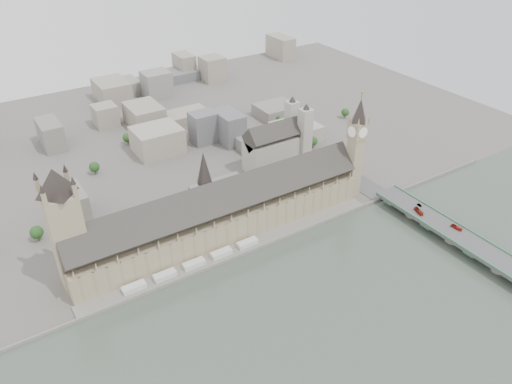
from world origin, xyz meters
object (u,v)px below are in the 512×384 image
westminster_bridge (446,232)px  car_approach (361,169)px  car_silver (419,205)px  red_bus_north (419,211)px  red_bus_south (456,227)px  palace_of_westminster (221,213)px  westminster_abbey (278,145)px  elizabeth_tower (356,142)px  victoria_tower (65,224)px

westminster_bridge → car_approach: (6.52, 114.78, 5.79)m
westminster_bridge → car_silver: 36.57m
red_bus_north → red_bus_south: bearing=-59.0°
westminster_bridge → palace_of_westminster: bearing=146.5°
red_bus_north → westminster_abbey: bearing=123.9°
red_bus_south → palace_of_westminster: bearing=139.5°
elizabeth_tower → car_silver: (29.21, -59.79, -47.04)m
victoria_tower → red_bus_north: size_ratio=8.58×
red_bus_south → elizabeth_tower: bearing=99.3°
elizabeth_tower → red_bus_north: bearing=-73.4°
red_bus_south → car_approach: red_bus_south is taller
palace_of_westminster → victoria_tower: (-122.00, 6.30, 32.50)m
palace_of_westminster → red_bus_south: palace_of_westminster is taller
red_bus_north → car_silver: bearing=54.9°
red_bus_south → car_silver: (0.72, 41.42, -0.60)m
victoria_tower → car_silver: size_ratio=20.68×
westminster_bridge → red_bus_south: red_bus_south is taller
victoria_tower → red_bus_north: victoria_tower is taller
palace_of_westminster → westminster_bridge: palace_of_westminster is taller
red_bus_south → car_approach: 120.50m
elizabeth_tower → victoria_tower: bearing=176.0°
elizabeth_tower → car_silver: elizabeth_tower is taller
elizabeth_tower → car_silver: size_ratio=22.23×
car_silver → elizabeth_tower: bearing=120.4°
victoria_tower → car_approach: (290.52, 1.28, -44.29)m
red_bus_north → red_bus_south: (8.55, -34.17, -0.23)m
palace_of_westminster → westminster_abbey: westminster_abbey is taller
palace_of_westminster → red_bus_south: (166.49, -112.91, -11.06)m
palace_of_westminster → victoria_tower: victoria_tower is taller
victoria_tower → red_bus_south: size_ratio=9.97×
red_bus_north → elizabeth_tower: bearing=123.5°
westminster_abbey → victoria_tower: bearing=-163.5°
palace_of_westminster → elizabeth_tower: size_ratio=2.47×
elizabeth_tower → westminster_abbey: 96.91m
westminster_bridge → car_silver: bearing=81.7°
victoria_tower → westminster_bridge: bearing=-21.8°
red_bus_north → car_approach: (10.58, 86.31, -0.96)m
elizabeth_tower → red_bus_north: 83.83m
red_bus_south → victoria_tower: bearing=151.1°
elizabeth_tower → westminster_abbey: bearing=107.3°
palace_of_westminster → red_bus_north: (157.94, -78.74, -10.83)m
red_bus_north → car_silver: 11.80m
elizabeth_tower → red_bus_south: bearing=-74.3°
elizabeth_tower → red_bus_south: elizabeth_tower is taller
victoria_tower → car_silver: bearing=-15.1°
elizabeth_tower → westminster_bridge: elizabeth_tower is taller
westminster_abbey → red_bus_north: size_ratio=5.83×
elizabeth_tower → westminster_bridge: (24.00, -95.50, -52.96)m
victoria_tower → car_approach: 293.88m
car_silver → westminster_bridge: bearing=-93.9°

